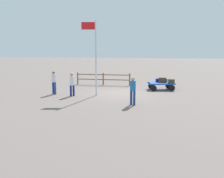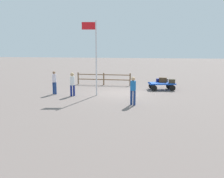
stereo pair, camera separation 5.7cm
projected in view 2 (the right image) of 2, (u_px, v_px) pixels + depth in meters
The scene contains 11 objects.
ground_plane at pixel (122, 93), 18.61m from camera, with size 120.00×120.00×0.00m, color #6E615C.
luggage_cart at pixel (161, 85), 19.97m from camera, with size 2.23×1.59×0.57m.
suitcase_dark at pixel (160, 80), 20.44m from camera, with size 0.58×0.41×0.27m.
suitcase_grey at pixel (172, 81), 19.75m from camera, with size 0.53×0.42×0.32m.
suitcase_maroon at pixel (165, 80), 20.44m from camera, with size 0.48×0.36×0.28m.
suitcase_navy at pixel (163, 80), 20.11m from camera, with size 0.63×0.36×0.39m.
worker_lead at pixel (133, 89), 14.63m from camera, with size 0.43×0.43×1.67m.
worker_trailing at pixel (72, 83), 17.40m from camera, with size 0.44×0.44×1.63m.
worker_supervisor at pixel (54, 81), 18.05m from camera, with size 0.39×0.39×1.67m.
flagpole at pixel (95, 52), 17.27m from camera, with size 1.03×0.19×5.16m.
wooden_fence at pixel (104, 78), 22.50m from camera, with size 4.89×0.13×1.10m.
Camera 2 is at (-2.42, 18.16, 3.39)m, focal length 40.16 mm.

